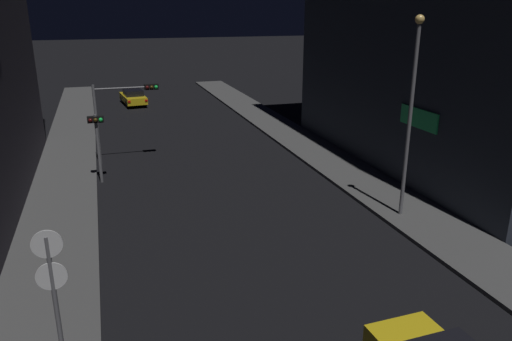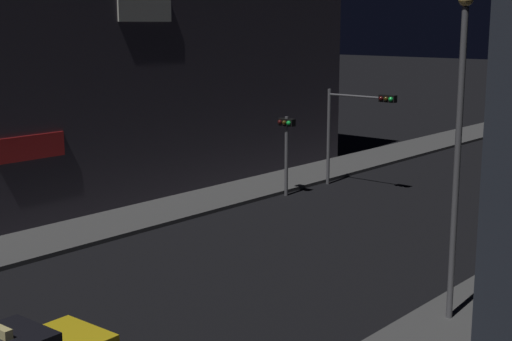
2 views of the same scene
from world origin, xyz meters
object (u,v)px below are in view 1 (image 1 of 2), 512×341
(far_car, at_px, (133,97))
(sign_pole_left, at_px, (56,308))
(traffic_light_overhead, at_px, (122,106))
(traffic_light_left_kerb, at_px, (97,134))
(street_lamp_near_block, at_px, (411,106))

(far_car, distance_m, sign_pole_left, 37.56)
(far_car, relative_size, traffic_light_overhead, 1.01)
(sign_pole_left, bearing_deg, traffic_light_overhead, 83.02)
(traffic_light_overhead, height_order, traffic_light_left_kerb, traffic_light_overhead)
(traffic_light_left_kerb, xyz_separation_m, street_lamp_near_block, (12.23, -8.58, 2.30))
(far_car, distance_m, street_lamp_near_block, 31.50)
(far_car, bearing_deg, traffic_light_left_kerb, -98.57)
(far_car, distance_m, traffic_light_left_kerb, 21.64)
(far_car, xyz_separation_m, traffic_light_overhead, (-1.77, -18.09, 2.62))
(far_car, bearing_deg, sign_pole_left, -96.30)
(traffic_light_left_kerb, xyz_separation_m, sign_pole_left, (-0.91, -15.95, 0.27))
(far_car, xyz_separation_m, street_lamp_near_block, (9.02, -29.90, 4.14))
(street_lamp_near_block, bearing_deg, traffic_light_left_kerb, 144.95)
(traffic_light_overhead, bearing_deg, street_lamp_near_block, -47.58)
(sign_pole_left, distance_m, street_lamp_near_block, 15.20)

